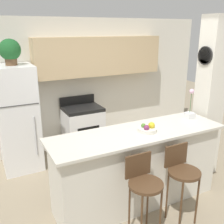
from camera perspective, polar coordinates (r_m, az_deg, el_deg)
ground_plane at (r=3.98m, az=5.28°, el=-18.57°), size 14.00×14.00×0.00m
wall_back at (r=5.23m, az=-5.43°, el=8.40°), size 5.60×0.38×2.55m
pillar_right at (r=4.46m, az=20.40°, el=2.72°), size 0.38×0.32×2.55m
counter_bar at (r=3.69m, az=5.52°, el=-11.86°), size 2.41×0.74×1.06m
refrigerator at (r=4.71m, az=-19.81°, el=-1.32°), size 0.63×0.74×1.79m
stove_range at (r=5.20m, az=-6.34°, el=-3.67°), size 0.72×0.59×1.07m
bar_stool_left at (r=3.08m, az=6.92°, el=-15.36°), size 0.39×0.39×0.99m
bar_stool_right at (r=3.38m, az=14.96°, el=-12.60°), size 0.39×0.39×0.99m
potted_plant_on_fridge at (r=4.50m, az=-21.33°, el=12.31°), size 0.34×0.34×0.41m
orchid_vase at (r=4.05m, az=16.60°, el=0.24°), size 0.12×0.12×0.46m
fruit_bowl at (r=3.46m, az=7.78°, el=-3.61°), size 0.25×0.25×0.12m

